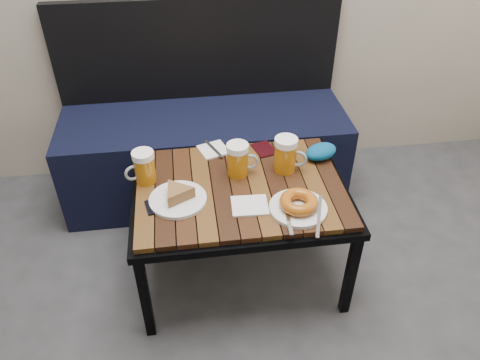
{
  "coord_description": "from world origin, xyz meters",
  "views": [
    {
      "loc": [
        -0.2,
        -0.25,
        1.6
      ],
      "look_at": [
        -0.0,
        1.15,
        0.5
      ],
      "focal_mm": 35.0,
      "sensor_mm": 36.0,
      "label": 1
    }
  ],
  "objects": [
    {
      "name": "bench",
      "position": [
        -0.1,
        1.76,
        0.27
      ],
      "size": [
        1.4,
        0.5,
        0.95
      ],
      "color": "black",
      "rests_on": "ground"
    },
    {
      "name": "cafe_table",
      "position": [
        -0.0,
        1.15,
        0.43
      ],
      "size": [
        0.84,
        0.62,
        0.47
      ],
      "color": "black",
      "rests_on": "ground"
    },
    {
      "name": "beer_mug_left",
      "position": [
        -0.37,
        1.23,
        0.54
      ],
      "size": [
        0.13,
        0.1,
        0.14
      ],
      "rotation": [
        0.0,
        0.0,
        3.5
      ],
      "color": "#B0680E",
      "rests_on": "cafe_table"
    },
    {
      "name": "beer_mug_centre",
      "position": [
        0.0,
        1.23,
        0.54
      ],
      "size": [
        0.13,
        0.09,
        0.14
      ],
      "rotation": [
        0.0,
        0.0,
        -0.05
      ],
      "color": "#B0680E",
      "rests_on": "cafe_table"
    },
    {
      "name": "beer_mug_right",
      "position": [
        0.19,
        1.23,
        0.55
      ],
      "size": [
        0.14,
        0.11,
        0.15
      ],
      "rotation": [
        0.0,
        0.0,
        -0.33
      ],
      "color": "#B0680E",
      "rests_on": "cafe_table"
    },
    {
      "name": "plate_pie",
      "position": [
        -0.25,
        1.09,
        0.5
      ],
      "size": [
        0.21,
        0.21,
        0.06
      ],
      "color": "white",
      "rests_on": "cafe_table"
    },
    {
      "name": "plate_bagel",
      "position": [
        0.19,
        0.98,
        0.5
      ],
      "size": [
        0.21,
        0.27,
        0.06
      ],
      "color": "white",
      "rests_on": "cafe_table"
    },
    {
      "name": "napkin_left",
      "position": [
        -0.08,
        1.41,
        0.48
      ],
      "size": [
        0.14,
        0.14,
        0.01
      ],
      "rotation": [
        0.0,
        0.0,
        0.32
      ],
      "color": "white",
      "rests_on": "cafe_table"
    },
    {
      "name": "napkin_right",
      "position": [
        0.01,
        1.03,
        0.48
      ],
      "size": [
        0.14,
        0.12,
        0.01
      ],
      "rotation": [
        0.0,
        0.0,
        -0.05
      ],
      "color": "white",
      "rests_on": "cafe_table"
    },
    {
      "name": "passport_navy",
      "position": [
        -0.3,
        1.08,
        0.47
      ],
      "size": [
        0.13,
        0.11,
        0.01
      ],
      "primitive_type": "cube",
      "rotation": [
        0.0,
        0.0,
        -1.36
      ],
      "color": "black",
      "rests_on": "cafe_table"
    },
    {
      "name": "passport_burgundy",
      "position": [
        0.13,
        1.39,
        0.47
      ],
      "size": [
        0.11,
        0.13,
        0.01
      ],
      "primitive_type": "cube",
      "rotation": [
        0.0,
        0.0,
        0.28
      ],
      "color": "black",
      "rests_on": "cafe_table"
    },
    {
      "name": "knit_pouch",
      "position": [
        0.36,
        1.29,
        0.5
      ],
      "size": [
        0.17,
        0.14,
        0.06
      ],
      "primitive_type": "ellipsoid",
      "rotation": [
        0.0,
        0.0,
        0.4
      ],
      "color": "navy",
      "rests_on": "cafe_table"
    }
  ]
}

